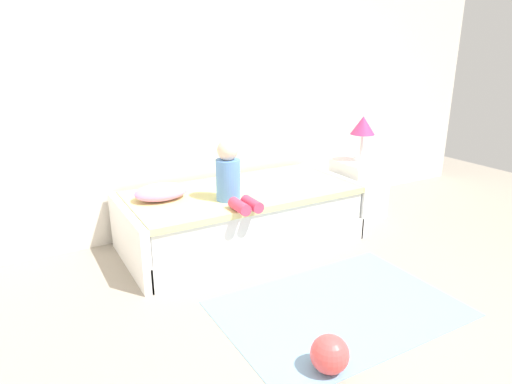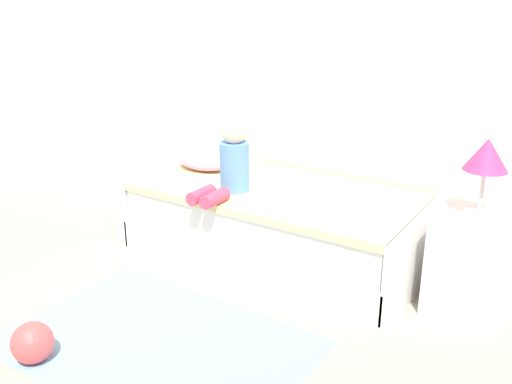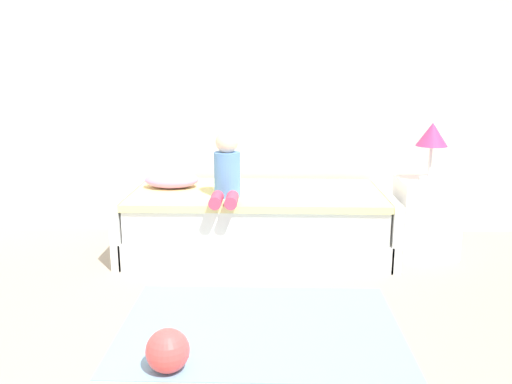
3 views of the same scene
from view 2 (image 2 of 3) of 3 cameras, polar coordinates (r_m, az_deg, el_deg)
wall_rear at (r=4.32m, az=3.97°, el=15.09°), size 7.20×0.10×2.90m
bed at (r=4.00m, az=1.95°, el=-3.09°), size 2.11×1.00×0.50m
nightstand at (r=3.52m, az=21.10°, el=-6.79°), size 0.44×0.44×0.60m
table_lamp at (r=3.30m, az=22.43°, el=3.18°), size 0.24×0.24×0.45m
child_figure at (r=3.77m, az=-2.65°, el=2.92°), size 0.20×0.51×0.50m
pillow at (r=4.34m, az=-5.29°, el=3.18°), size 0.44×0.30×0.13m
toy_ball at (r=3.16m, az=-21.85°, el=-14.06°), size 0.22×0.22×0.22m
area_rug at (r=3.17m, az=-9.89°, el=-15.01°), size 1.60×1.10×0.01m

